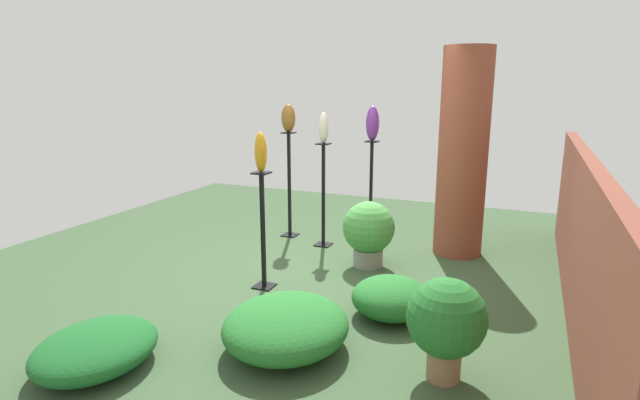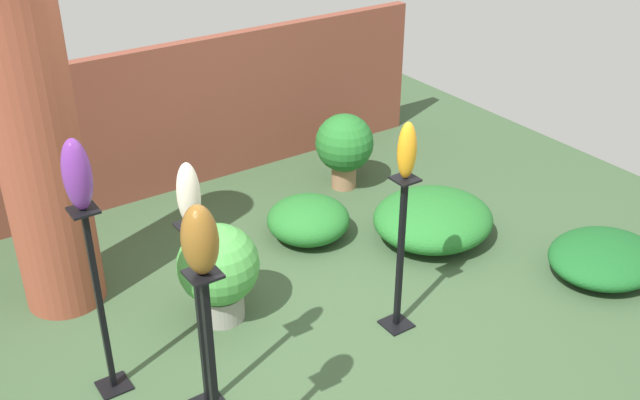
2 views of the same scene
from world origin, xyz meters
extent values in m
plane|color=#385133|center=(0.00, 0.00, 0.00)|extent=(8.00, 8.00, 0.00)
cube|color=brown|center=(0.00, 2.56, 0.71)|extent=(5.60, 0.12, 1.42)
cylinder|color=brown|center=(-1.43, 1.35, 1.24)|extent=(0.58, 0.58, 2.47)
cube|color=black|center=(0.45, -0.33, 0.01)|extent=(0.20, 0.20, 0.01)
cube|color=black|center=(0.45, -0.33, 0.60)|extent=(0.04, 0.04, 1.20)
cube|color=black|center=(0.45, -0.33, 1.20)|extent=(0.16, 0.16, 0.02)
cube|color=black|center=(-1.05, -0.29, 0.66)|extent=(0.04, 0.04, 1.33)
cube|color=black|center=(-1.05, -0.29, 1.32)|extent=(0.16, 0.16, 0.02)
cube|color=black|center=(-1.49, 0.20, 0.01)|extent=(0.20, 0.20, 0.01)
cube|color=black|center=(-1.49, 0.20, 0.67)|extent=(0.04, 0.04, 1.33)
cube|color=black|center=(-1.49, 0.20, 1.33)|extent=(0.16, 0.16, 0.02)
cube|color=black|center=(-1.27, -0.88, 0.71)|extent=(0.04, 0.04, 1.43)
cube|color=black|center=(-1.27, -0.88, 1.42)|extent=(0.16, 0.16, 0.02)
ellipsoid|color=orange|center=(0.45, -0.33, 1.40)|extent=(0.13, 0.12, 0.39)
ellipsoid|color=beige|center=(-1.05, -0.29, 1.52)|extent=(0.13, 0.12, 0.38)
ellipsoid|color=#6B2D8C|center=(-1.49, 0.20, 1.55)|extent=(0.16, 0.17, 0.44)
ellipsoid|color=brown|center=(-1.27, -0.88, 1.61)|extent=(0.17, 0.19, 0.37)
cylinder|color=gray|center=(-0.56, 0.47, 0.10)|extent=(0.34, 0.34, 0.21)
sphere|color=#479942|center=(-0.56, 0.47, 0.46)|extent=(0.59, 0.59, 0.59)
cylinder|color=#936B4C|center=(1.39, 1.65, 0.12)|extent=(0.24, 0.24, 0.23)
sphere|color=#236B28|center=(1.39, 1.65, 0.47)|extent=(0.56, 0.56, 0.56)
ellipsoid|color=#236B28|center=(0.58, 1.05, 0.18)|extent=(0.72, 0.71, 0.35)
ellipsoid|color=#195923|center=(2.24, -0.74, 0.15)|extent=(0.95, 0.82, 0.29)
ellipsoid|color=#236B28|center=(1.46, 0.43, 0.19)|extent=(1.06, 0.98, 0.39)
camera|label=1|loc=(4.66, 2.08, 2.05)|focal=28.00mm
camera|label=2|loc=(-2.45, -3.62, 3.43)|focal=42.00mm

